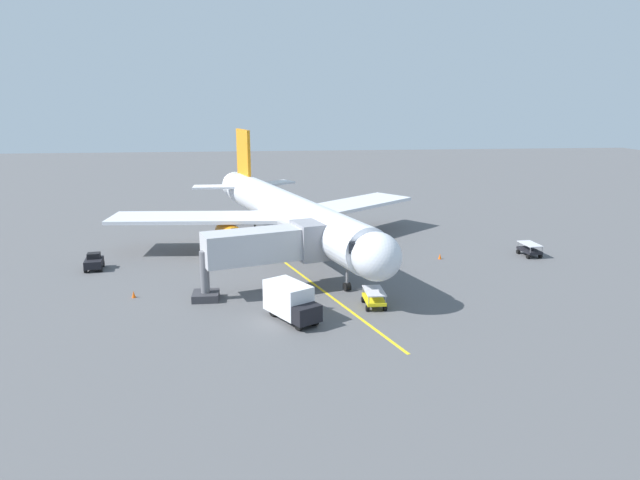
{
  "coord_description": "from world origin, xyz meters",
  "views": [
    {
      "loc": [
        3.35,
        59.64,
        15.29
      ],
      "look_at": [
        -1.9,
        10.62,
        3.0
      ],
      "focal_mm": 32.21,
      "sensor_mm": 36.0,
      "label": 1
    }
  ],
  "objects_px": {
    "ground_crew_marshaller": "(310,298)",
    "baggage_cart_portside": "(374,298)",
    "airplane": "(287,212)",
    "safety_cone_nose_left": "(134,294)",
    "ground_crew_wing_walker": "(277,229)",
    "baggage_cart_near_nose": "(530,249)",
    "box_truck_starboard_side": "(291,302)",
    "tug_rear_apron": "(94,262)",
    "safety_cone_wing_port": "(440,256)",
    "safety_cone_nose_right": "(380,274)",
    "jet_bridge": "(274,246)"
  },
  "relations": [
    {
      "from": "baggage_cart_portside",
      "to": "safety_cone_wing_port",
      "type": "height_order",
      "value": "baggage_cart_portside"
    },
    {
      "from": "box_truck_starboard_side",
      "to": "safety_cone_wing_port",
      "type": "distance_m",
      "value": 20.88
    },
    {
      "from": "ground_crew_marshaller",
      "to": "safety_cone_nose_left",
      "type": "bearing_deg",
      "value": -16.96
    },
    {
      "from": "baggage_cart_portside",
      "to": "safety_cone_nose_left",
      "type": "height_order",
      "value": "baggage_cart_portside"
    },
    {
      "from": "ground_crew_marshaller",
      "to": "box_truck_starboard_side",
      "type": "xyz_separation_m",
      "value": [
        1.49,
        1.86,
        0.5
      ]
    },
    {
      "from": "airplane",
      "to": "safety_cone_wing_port",
      "type": "bearing_deg",
      "value": 161.81
    },
    {
      "from": "safety_cone_wing_port",
      "to": "box_truck_starboard_side",
      "type": "bearing_deg",
      "value": 42.91
    },
    {
      "from": "baggage_cart_near_nose",
      "to": "tug_rear_apron",
      "type": "height_order",
      "value": "tug_rear_apron"
    },
    {
      "from": "airplane",
      "to": "safety_cone_nose_left",
      "type": "bearing_deg",
      "value": 45.46
    },
    {
      "from": "box_truck_starboard_side",
      "to": "safety_cone_nose_right",
      "type": "bearing_deg",
      "value": -132.23
    },
    {
      "from": "airplane",
      "to": "jet_bridge",
      "type": "relative_size",
      "value": 3.46
    },
    {
      "from": "airplane",
      "to": "safety_cone_nose_left",
      "type": "distance_m",
      "value": 18.6
    },
    {
      "from": "baggage_cart_portside",
      "to": "tug_rear_apron",
      "type": "distance_m",
      "value": 26.44
    },
    {
      "from": "jet_bridge",
      "to": "baggage_cart_portside",
      "type": "relative_size",
      "value": 4.37
    },
    {
      "from": "baggage_cart_portside",
      "to": "safety_cone_nose_right",
      "type": "height_order",
      "value": "baggage_cart_portside"
    },
    {
      "from": "baggage_cart_portside",
      "to": "safety_cone_nose_right",
      "type": "bearing_deg",
      "value": -105.74
    },
    {
      "from": "safety_cone_nose_left",
      "to": "safety_cone_nose_right",
      "type": "bearing_deg",
      "value": -171.19
    },
    {
      "from": "box_truck_starboard_side",
      "to": "tug_rear_apron",
      "type": "distance_m",
      "value": 22.29
    },
    {
      "from": "safety_cone_nose_left",
      "to": "airplane",
      "type": "bearing_deg",
      "value": -134.54
    },
    {
      "from": "airplane",
      "to": "baggage_cart_near_nose",
      "type": "bearing_deg",
      "value": 168.99
    },
    {
      "from": "baggage_cart_near_nose",
      "to": "ground_crew_wing_walker",
      "type": "bearing_deg",
      "value": -23.43
    },
    {
      "from": "airplane",
      "to": "ground_crew_wing_walker",
      "type": "xyz_separation_m",
      "value": [
        0.92,
        -6.07,
        -3.12
      ]
    },
    {
      "from": "ground_crew_wing_walker",
      "to": "safety_cone_nose_left",
      "type": "xyz_separation_m",
      "value": [
        11.86,
        19.05,
        -0.61
      ]
    },
    {
      "from": "jet_bridge",
      "to": "airplane",
      "type": "bearing_deg",
      "value": -97.96
    },
    {
      "from": "baggage_cart_near_nose",
      "to": "baggage_cart_portside",
      "type": "xyz_separation_m",
      "value": [
        18.12,
        12.29,
        0.0
      ]
    },
    {
      "from": "safety_cone_nose_left",
      "to": "jet_bridge",
      "type": "bearing_deg",
      "value": -176.82
    },
    {
      "from": "baggage_cart_near_nose",
      "to": "safety_cone_nose_right",
      "type": "height_order",
      "value": "baggage_cart_near_nose"
    },
    {
      "from": "box_truck_starboard_side",
      "to": "tug_rear_apron",
      "type": "height_order",
      "value": "box_truck_starboard_side"
    },
    {
      "from": "ground_crew_wing_walker",
      "to": "safety_cone_nose_right",
      "type": "bearing_deg",
      "value": 118.19
    },
    {
      "from": "ground_crew_marshaller",
      "to": "box_truck_starboard_side",
      "type": "height_order",
      "value": "box_truck_starboard_side"
    },
    {
      "from": "ground_crew_wing_walker",
      "to": "box_truck_starboard_side",
      "type": "height_order",
      "value": "box_truck_starboard_side"
    },
    {
      "from": "airplane",
      "to": "tug_rear_apron",
      "type": "height_order",
      "value": "airplane"
    },
    {
      "from": "airplane",
      "to": "safety_cone_nose_right",
      "type": "xyz_separation_m",
      "value": [
        -7.6,
        9.83,
        -3.73
      ]
    },
    {
      "from": "jet_bridge",
      "to": "safety_cone_wing_port",
      "type": "distance_m",
      "value": 18.3
    },
    {
      "from": "jet_bridge",
      "to": "box_truck_starboard_side",
      "type": "xyz_separation_m",
      "value": [
        -1.02,
        6.61,
        -2.38
      ]
    },
    {
      "from": "tug_rear_apron",
      "to": "safety_cone_nose_left",
      "type": "distance_m",
      "value": 9.65
    },
    {
      "from": "jet_bridge",
      "to": "tug_rear_apron",
      "type": "xyz_separation_m",
      "value": [
        16.18,
        -7.55,
        -3.06
      ]
    },
    {
      "from": "ground_crew_marshaller",
      "to": "safety_cone_nose_right",
      "type": "distance_m",
      "value": 10.0
    },
    {
      "from": "tug_rear_apron",
      "to": "safety_cone_nose_right",
      "type": "relative_size",
      "value": 4.51
    },
    {
      "from": "baggage_cart_portside",
      "to": "ground_crew_wing_walker",
      "type": "bearing_deg",
      "value": -74.14
    },
    {
      "from": "ground_crew_marshaller",
      "to": "baggage_cart_portside",
      "type": "relative_size",
      "value": 0.66
    },
    {
      "from": "tug_rear_apron",
      "to": "airplane",
      "type": "bearing_deg",
      "value": -164.94
    },
    {
      "from": "ground_crew_wing_walker",
      "to": "box_truck_starboard_side",
      "type": "bearing_deg",
      "value": 90.48
    },
    {
      "from": "tug_rear_apron",
      "to": "baggage_cart_portside",
      "type": "bearing_deg",
      "value": 152.8
    },
    {
      "from": "baggage_cart_near_nose",
      "to": "box_truck_starboard_side",
      "type": "relative_size",
      "value": 0.54
    },
    {
      "from": "jet_bridge",
      "to": "safety_cone_nose_left",
      "type": "bearing_deg",
      "value": 3.18
    },
    {
      "from": "airplane",
      "to": "safety_cone_wing_port",
      "type": "distance_m",
      "value": 15.77
    },
    {
      "from": "ground_crew_wing_walker",
      "to": "safety_cone_nose_left",
      "type": "distance_m",
      "value": 22.45
    },
    {
      "from": "safety_cone_wing_port",
      "to": "jet_bridge",
      "type": "bearing_deg",
      "value": 24.98
    },
    {
      "from": "ground_crew_marshaller",
      "to": "safety_cone_wing_port",
      "type": "xyz_separation_m",
      "value": [
        -13.78,
        -12.34,
        -0.61
      ]
    }
  ]
}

